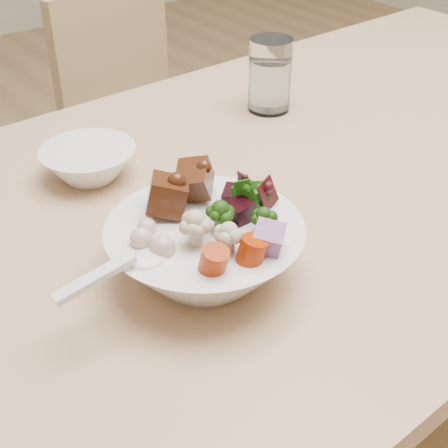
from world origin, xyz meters
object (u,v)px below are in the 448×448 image
Objects in this scene: chair_far at (150,133)px; food_bowl at (206,246)px; water_glass at (270,78)px; side_bowl at (89,163)px; dining_table at (346,178)px.

food_bowl is at bearing -132.80° from chair_far.
water_glass is (0.36, 0.31, 0.02)m from food_bowl.
food_bowl is at bearing -88.23° from side_bowl.
dining_table is 1.88× the size of chair_far.
water_glass is at bearing 41.15° from food_bowl.
side_bowl reaches higher than dining_table.
food_bowl is at bearing -138.85° from water_glass.
water_glass is 0.92× the size of side_bowl.
dining_table is 10.76× the size of side_bowl.
dining_table is 0.22m from water_glass.
water_glass reaches higher than chair_far.
food_bowl is 0.48m from water_glass.
food_bowl reaches higher than side_bowl.
dining_table is 0.43m from side_bowl.
food_bowl is 1.64× the size of side_bowl.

